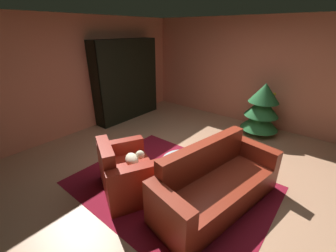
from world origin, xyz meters
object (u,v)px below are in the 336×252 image
Objects in this scene: book_stack_on_table at (187,156)px; bottle_on_table at (195,158)px; armchair_red at (126,173)px; coffee_table at (183,163)px; bookshelf_unit at (131,81)px; couch_red at (215,185)px; decorated_tree at (262,109)px.

bottle_on_table is at bearing -9.09° from book_stack_on_table.
armchair_red is 0.86m from coffee_table.
bookshelf_unit reaches higher than armchair_red.
couch_red is 0.55m from coffee_table.
bookshelf_unit is 3.35m from decorated_tree.
armchair_red is at bearing -43.88° from bookshelf_unit.
armchair_red is at bearing -134.34° from coffee_table.
coffee_table is (2.90, -1.60, -0.57)m from bookshelf_unit.
coffee_table is at bearing -28.97° from bookshelf_unit.
bookshelf_unit is 7.24× the size of bottle_on_table.
couch_red is 1.71× the size of decorated_tree.
decorated_tree reaches higher than armchair_red.
bookshelf_unit is at bearing 151.84° from book_stack_on_table.
armchair_red is 0.93m from book_stack_on_table.
book_stack_on_table is at bearing -28.16° from bookshelf_unit.
couch_red is 10.26× the size of book_stack_on_table.
armchair_red is at bearing -151.38° from couch_red.
bookshelf_unit reaches higher than decorated_tree.
armchair_red is 4.14× the size of bottle_on_table.
decorated_tree is at bearing 95.93° from couch_red.
bookshelf_unit is 3.49m from bottle_on_table.
bookshelf_unit is 1.70× the size of decorated_tree.
armchair_red is 0.57× the size of couch_red.
coffee_table is (-0.54, -0.01, 0.13)m from couch_red.
decorated_tree is (3.16, 1.05, -0.38)m from bookshelf_unit.
book_stack_on_table is 0.16m from bottle_on_table.
armchair_red is at bearing -141.43° from bottle_on_table.
book_stack_on_table is at bearing 176.91° from couch_red.
armchair_red is at bearing -134.26° from book_stack_on_table.
couch_red reaches higher than bottle_on_table.
armchair_red reaches higher than book_stack_on_table.
bookshelf_unit reaches higher than coffee_table.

